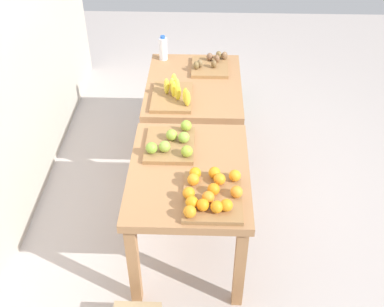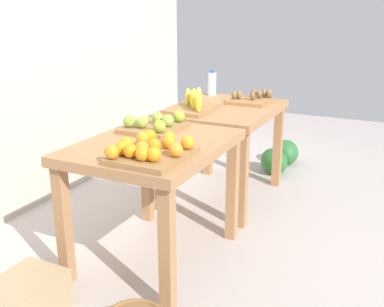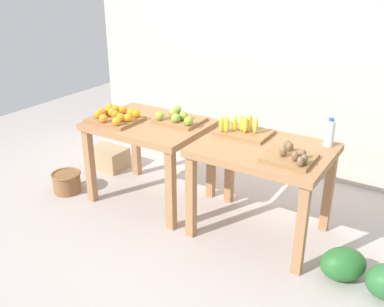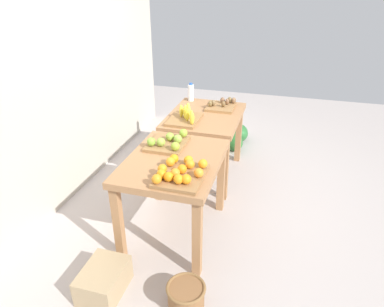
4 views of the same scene
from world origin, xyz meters
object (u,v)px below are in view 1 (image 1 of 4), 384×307
(banana_crate, at_px, (174,94))
(watermelon_pile, at_px, (219,93))
(display_table_right, at_px, (194,95))
(kiwi_bin, at_px, (210,65))
(water_bottle, at_px, (163,48))
(display_table_left, at_px, (189,183))
(apple_bin, at_px, (172,143))
(orange_bin, at_px, (211,194))

(banana_crate, distance_m, watermelon_pile, 1.43)
(banana_crate, bearing_deg, display_table_right, -30.52)
(kiwi_bin, distance_m, water_bottle, 0.46)
(water_bottle, distance_m, watermelon_pile, 1.06)
(water_bottle, bearing_deg, banana_crate, -168.71)
(display_table_left, bearing_deg, banana_crate, 10.13)
(display_table_left, height_order, banana_crate, banana_crate)
(display_table_right, bearing_deg, banana_crate, 149.48)
(apple_bin, xyz_separation_m, banana_crate, (0.63, 0.03, 0.01))
(kiwi_bin, relative_size, water_bottle, 1.58)
(display_table_right, xyz_separation_m, banana_crate, (-0.26, 0.15, 0.16))
(water_bottle, bearing_deg, watermelon_pile, -47.05)
(orange_bin, relative_size, kiwi_bin, 1.24)
(display_table_left, xyz_separation_m, apple_bin, (0.23, 0.13, 0.16))
(display_table_right, height_order, banana_crate, banana_crate)
(apple_bin, bearing_deg, water_bottle, 7.05)
(display_table_left, xyz_separation_m, kiwi_bin, (1.38, -0.14, 0.15))
(watermelon_pile, bearing_deg, kiwi_bin, 170.31)
(kiwi_bin, xyz_separation_m, water_bottle, (0.15, 0.43, 0.08))
(apple_bin, bearing_deg, banana_crate, 2.37)
(banana_crate, bearing_deg, orange_bin, -165.33)
(display_table_right, distance_m, orange_bin, 1.41)
(display_table_left, distance_m, watermelon_pile, 2.12)
(orange_bin, height_order, apple_bin, apple_bin)
(watermelon_pile, bearing_deg, orange_bin, 177.40)
(display_table_right, relative_size, watermelon_pile, 1.44)
(display_table_right, xyz_separation_m, water_bottle, (0.42, 0.29, 0.22))
(orange_bin, xyz_separation_m, apple_bin, (0.51, 0.27, -0.01))
(kiwi_bin, height_order, water_bottle, water_bottle)
(kiwi_bin, bearing_deg, display_table_left, 174.34)
(display_table_left, relative_size, orange_bin, 2.32)
(water_bottle, bearing_deg, apple_bin, -172.95)
(banana_crate, relative_size, water_bottle, 1.93)
(banana_crate, xyz_separation_m, kiwi_bin, (0.52, -0.29, -0.02))
(orange_bin, bearing_deg, watermelon_pile, -2.60)
(banana_crate, bearing_deg, display_table_left, -169.87)
(watermelon_pile, bearing_deg, display_table_right, 164.85)
(display_table_right, height_order, water_bottle, water_bottle)
(orange_bin, bearing_deg, banana_crate, 14.67)
(banana_crate, xyz_separation_m, water_bottle, (0.68, 0.14, 0.06))
(display_table_right, distance_m, kiwi_bin, 0.33)
(display_table_right, bearing_deg, kiwi_bin, -27.42)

